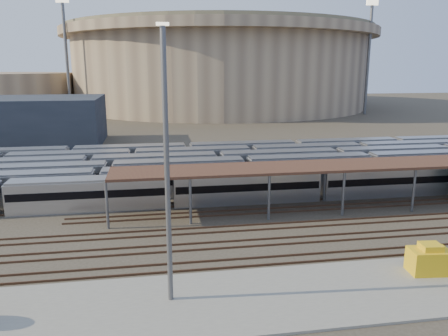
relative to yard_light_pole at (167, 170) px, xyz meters
name	(u,v)px	position (x,y,z in m)	size (l,w,h in m)	color
ground	(186,228)	(2.21, 14.23, -9.73)	(420.00, 420.00, 0.00)	#383026
apron	(131,309)	(-2.79, -0.77, -9.63)	(50.00, 9.00, 0.20)	gray
subway_trains	(177,171)	(2.38, 32.73, -7.93)	(129.67, 23.90, 3.60)	#A4A4A8
inspection_shed	(369,166)	(24.21, 18.23, -4.75)	(60.30, 6.00, 5.30)	#57585C
empty_tracks	(191,247)	(2.21, 9.23, -9.64)	(170.00, 9.62, 0.18)	#4C3323
stadium	(220,66)	(27.21, 154.23, 6.74)	(124.00, 124.00, 32.50)	gray
floodlight_0	(66,53)	(-27.79, 124.23, 10.92)	(4.00, 1.00, 38.40)	#57585C
floodlight_2	(369,53)	(72.21, 114.23, 10.92)	(4.00, 1.00, 38.40)	#57585C
floodlight_3	(135,56)	(-7.79, 174.23, 10.92)	(4.00, 1.00, 38.40)	#57585C
yard_light_pole	(167,170)	(0.00, 0.00, 0.00)	(0.80, 0.36, 18.90)	#57585C
yellow_equipment	(429,261)	(20.71, 0.82, -8.55)	(3.14, 1.96, 1.96)	gold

